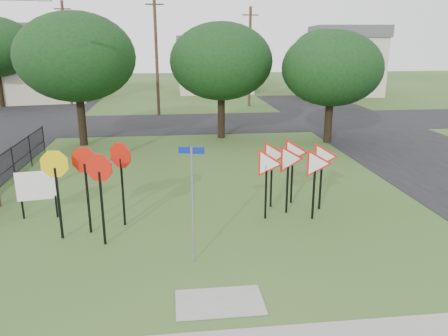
{
  "coord_description": "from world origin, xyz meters",
  "views": [
    {
      "loc": [
        -0.93,
        -11.02,
        5.76
      ],
      "look_at": [
        0.74,
        3.0,
        1.6
      ],
      "focal_mm": 35.0,
      "sensor_mm": 36.0,
      "label": 1
    }
  ],
  "objects_px": {
    "street_name_sign": "(192,198)",
    "info_board": "(37,187)",
    "stop_sign_cluster": "(91,172)",
    "yield_sign_cluster": "(293,161)"
  },
  "relations": [
    {
      "from": "street_name_sign",
      "to": "stop_sign_cluster",
      "type": "bearing_deg",
      "value": 144.56
    },
    {
      "from": "stop_sign_cluster",
      "to": "info_board",
      "type": "xyz_separation_m",
      "value": [
        -2.07,
        1.56,
        -0.94
      ]
    },
    {
      "from": "stop_sign_cluster",
      "to": "yield_sign_cluster",
      "type": "bearing_deg",
      "value": 10.2
    },
    {
      "from": "street_name_sign",
      "to": "yield_sign_cluster",
      "type": "distance_m",
      "value": 4.79
    },
    {
      "from": "street_name_sign",
      "to": "info_board",
      "type": "xyz_separation_m",
      "value": [
        -4.96,
        3.62,
        -0.73
      ]
    },
    {
      "from": "street_name_sign",
      "to": "info_board",
      "type": "relative_size",
      "value": 1.95
    },
    {
      "from": "street_name_sign",
      "to": "info_board",
      "type": "bearing_deg",
      "value": 143.88
    },
    {
      "from": "street_name_sign",
      "to": "stop_sign_cluster",
      "type": "distance_m",
      "value": 3.55
    },
    {
      "from": "info_board",
      "to": "street_name_sign",
      "type": "bearing_deg",
      "value": -36.12
    },
    {
      "from": "yield_sign_cluster",
      "to": "info_board",
      "type": "height_order",
      "value": "yield_sign_cluster"
    }
  ]
}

